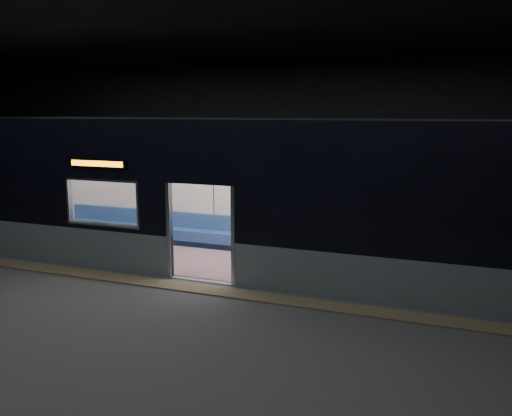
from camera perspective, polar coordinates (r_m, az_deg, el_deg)
The scene contains 7 objects.
station_floor at distance 10.61m, azimuth -8.34°, elevation -9.29°, with size 24.00×14.00×0.01m, color #47494C.
station_envelope at distance 10.01m, azimuth -8.90°, elevation 10.92°, with size 24.00×14.00×5.00m.
tactile_strip at distance 11.06m, azimuth -6.92°, elevation -8.33°, with size 22.80×0.50×0.03m, color #8C7F59.
metro_car at distance 12.39m, azimuth -2.74°, elevation 2.44°, with size 18.00×3.04×3.35m.
passenger at distance 12.66m, azimuth 11.56°, elevation -2.18°, with size 0.48×0.79×1.49m.
handbag at distance 12.45m, azimuth 11.38°, elevation -3.08°, with size 0.29×0.25×0.15m, color black.
transit_map at distance 13.08m, azimuth 6.99°, elevation 1.16°, with size 1.01×0.03×0.66m, color white.
Camera 1 is at (5.03, -8.66, 3.52)m, focal length 38.00 mm.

